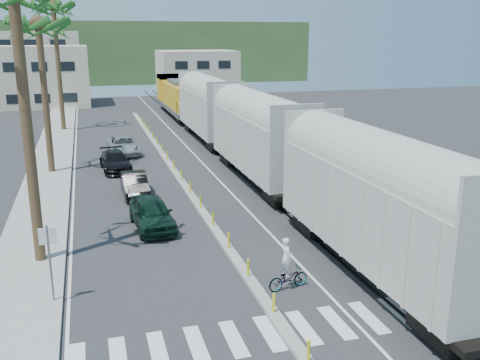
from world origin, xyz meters
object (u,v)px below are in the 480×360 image
object	(u,v)px
car_second	(134,184)
street_sign	(49,253)
cyclist	(288,273)
car_lead	(152,213)

from	to	relation	value
car_second	street_sign	bearing A→B (deg)	-108.44
street_sign	cyclist	world-z (taller)	street_sign
car_lead	car_second	bearing A→B (deg)	88.80
car_lead	cyclist	xyz separation A→B (m)	(4.11, -8.16, -0.13)
street_sign	car_second	bearing A→B (deg)	72.49
car_second	cyclist	xyz separation A→B (m)	(4.41, -14.16, -0.03)
street_sign	cyclist	size ratio (longest dim) A/B	1.45
street_sign	cyclist	xyz separation A→B (m)	(8.49, -1.20, -1.32)
car_lead	cyclist	world-z (taller)	cyclist
cyclist	car_second	bearing A→B (deg)	5.77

